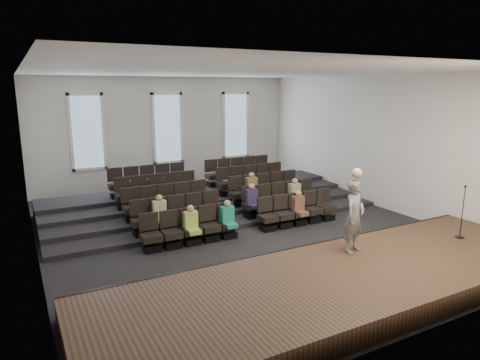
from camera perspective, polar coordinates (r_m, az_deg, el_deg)
name	(u,v)px	position (r m, az deg, el deg)	size (l,w,h in m)	color
ground	(239,228)	(14.13, -0.08, -6.46)	(14.00, 14.00, 0.00)	black
ceiling	(239,71)	(13.39, -0.09, 14.29)	(12.00, 14.00, 0.02)	white
wall_back	(167,133)	(19.96, -9.67, 6.25)	(12.00, 0.04, 5.00)	silver
wall_front	(428,207)	(8.17, 23.82, -3.26)	(12.00, 0.04, 5.00)	silver
wall_left	(28,170)	(11.99, -26.39, 1.18)	(0.04, 14.00, 5.00)	silver
wall_right	(378,142)	(17.19, 17.98, 4.87)	(0.04, 14.00, 5.00)	silver
stage	(346,282)	(10.16, 13.98, -13.11)	(11.80, 3.60, 0.50)	#4C3420
stage_lip	(300,256)	(11.40, 7.95, -9.95)	(11.80, 0.06, 0.52)	black
risers	(201,200)	(16.82, -5.18, -2.73)	(11.80, 4.80, 0.60)	black
seating_rows	(219,198)	(15.26, -2.81, -2.38)	(6.80, 4.70, 1.67)	black
windows	(168,128)	(19.87, -9.63, 6.80)	(8.44, 0.10, 3.24)	white
audience	(242,203)	(14.12, 0.31, -3.14)	(5.45, 2.64, 1.10)	#ACD555
speaker	(354,216)	(10.98, 15.00, -4.67)	(0.67, 0.44, 1.84)	slate
mic_stand	(461,222)	(13.17, 27.42, -5.02)	(0.25, 0.25, 1.47)	black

